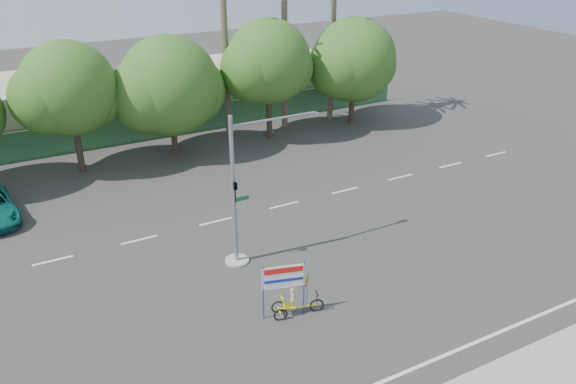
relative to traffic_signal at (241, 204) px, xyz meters
name	(u,v)px	position (x,y,z in m)	size (l,w,h in m)	color
ground	(329,292)	(2.20, -3.98, -2.92)	(120.00, 120.00, 0.00)	#33302D
fence	(173,123)	(2.20, 17.52, -1.92)	(38.00, 0.08, 2.00)	#336B3D
building_left	(14,112)	(-7.80, 22.02, -0.92)	(12.00, 8.00, 4.00)	#C1B399
building_right	(249,83)	(10.20, 22.02, -1.12)	(14.00, 8.00, 3.60)	#C1B399
tree_left	(68,92)	(-4.85, 14.02, 2.14)	(6.66, 5.60, 8.07)	#473828
tree_center	(169,89)	(1.14, 14.02, 1.55)	(7.62, 6.40, 7.85)	#473828
tree_right	(268,65)	(8.15, 14.02, 2.32)	(6.90, 5.80, 8.36)	#473828
tree_far_right	(353,63)	(15.15, 14.02, 1.73)	(7.38, 6.20, 7.94)	#473828
palm_short	(223,9)	(5.70, 15.52, 5.94)	(3.73, 3.79, 14.45)	#70604C
traffic_signal	(241,204)	(0.00, 0.00, 0.00)	(4.72, 1.10, 7.00)	gray
trike_billboard	(290,294)	(0.04, -4.52, -1.93)	(2.42, 0.95, 2.45)	black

